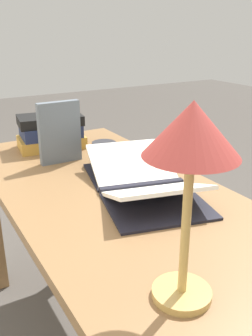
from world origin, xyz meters
TOP-DOWN VIEW (x-y plane):
  - reading_desk at (0.00, 0.00)m, footprint 1.47×0.68m
  - open_book at (-0.04, -0.09)m, footprint 0.60×0.42m
  - book_stack_tall at (0.55, 0.02)m, footprint 0.20×0.30m
  - book_standing_upright at (0.35, 0.05)m, footprint 0.03×0.17m
  - reading_lamp at (-0.53, 0.13)m, footprint 0.17×0.17m
  - coffee_mug at (0.24, -0.09)m, footprint 0.09×0.12m

SIDE VIEW (x-z plane):
  - reading_desk at x=0.00m, z-range 0.27..1.01m
  - open_book at x=-0.04m, z-range 0.72..0.81m
  - coffee_mug at x=0.24m, z-range 0.74..0.83m
  - book_stack_tall at x=0.55m, z-range 0.74..0.88m
  - book_standing_upright at x=0.35m, z-range 0.74..0.98m
  - reading_lamp at x=-0.53m, z-range 0.86..1.26m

